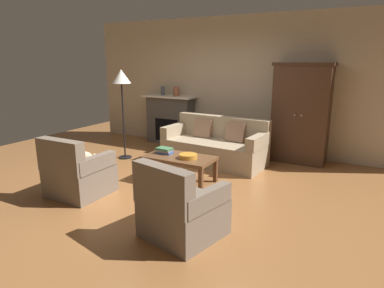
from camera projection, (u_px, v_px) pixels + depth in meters
ground_plane at (177, 185)px, 5.27m from camera, size 9.60×9.60×0.00m
back_wall at (238, 85)px, 7.11m from camera, size 7.20×0.10×2.80m
fireplace at (170, 119)px, 7.81m from camera, size 1.26×0.48×1.12m
armoire at (301, 113)px, 6.29m from camera, size 1.06×0.57×1.87m
couch at (215, 147)px, 6.34m from camera, size 1.97×0.99×0.86m
coffee_table at (180, 160)px, 5.34m from camera, size 1.10×0.60×0.42m
fruit_bowl at (188, 156)px, 5.22m from camera, size 0.29×0.29×0.07m
book_stack at (165, 151)px, 5.49m from camera, size 0.26×0.19×0.10m
mantel_vase_slate at (163, 91)px, 7.72m from camera, size 0.09×0.09×0.21m
mantel_vase_terracotta at (176, 91)px, 7.55m from camera, size 0.14×0.14×0.21m
armchair_near_left at (77, 174)px, 4.81m from camera, size 0.78×0.77×0.88m
armchair_near_right at (180, 210)px, 3.66m from camera, size 0.92×0.92×0.88m
floor_lamp at (121, 82)px, 6.37m from camera, size 0.36×0.36×1.74m
dog at (79, 158)px, 5.86m from camera, size 0.44×0.47×0.39m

